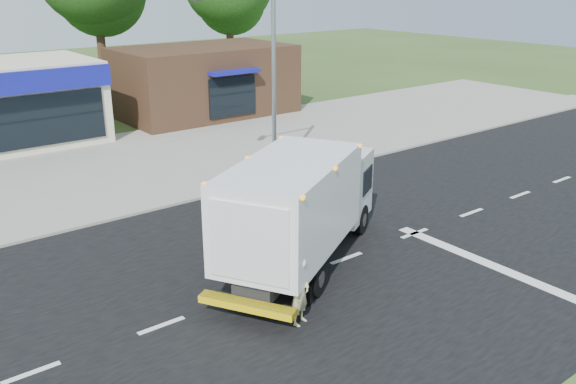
{
  "coord_description": "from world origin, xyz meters",
  "views": [
    {
      "loc": [
        -11.33,
        -11.81,
        7.87
      ],
      "look_at": [
        -0.69,
        1.93,
        1.7
      ],
      "focal_mm": 38.0,
      "sensor_mm": 36.0,
      "label": 1
    }
  ],
  "objects": [
    {
      "name": "lane_markings",
      "position": [
        1.35,
        -1.35,
        0.02
      ],
      "size": [
        55.2,
        7.0,
        0.01
      ],
      "color": "silver",
      "rests_on": "road_asphalt"
    },
    {
      "name": "road_asphalt",
      "position": [
        0.0,
        0.0,
        0.0
      ],
      "size": [
        60.0,
        14.0,
        0.02
      ],
      "primitive_type": "cube",
      "color": "black",
      "rests_on": "ground"
    },
    {
      "name": "traffic_signal_pole",
      "position": [
        2.35,
        7.6,
        4.92
      ],
      "size": [
        3.51,
        0.25,
        8.0
      ],
      "color": "gray",
      "rests_on": "ground"
    },
    {
      "name": "ground",
      "position": [
        0.0,
        0.0,
        0.0
      ],
      "size": [
        120.0,
        120.0,
        0.0
      ],
      "primitive_type": "plane",
      "color": "#385123",
      "rests_on": "ground"
    },
    {
      "name": "sidewalk",
      "position": [
        0.0,
        8.2,
        0.06
      ],
      "size": [
        60.0,
        2.4,
        0.12
      ],
      "primitive_type": "cube",
      "color": "gray",
      "rests_on": "ground"
    },
    {
      "name": "emergency_worker",
      "position": [
        -3.3,
        -1.92,
        0.86
      ],
      "size": [
        0.69,
        0.58,
        1.74
      ],
      "rotation": [
        0.0,
        0.0,
        0.37
      ],
      "color": "tan",
      "rests_on": "ground"
    },
    {
      "name": "ems_box_truck",
      "position": [
        -1.3,
        0.54,
        1.92
      ],
      "size": [
        7.66,
        5.77,
        3.33
      ],
      "rotation": [
        0.0,
        0.0,
        0.53
      ],
      "color": "black",
      "rests_on": "ground"
    },
    {
      "name": "brown_storefront",
      "position": [
        7.0,
        19.98,
        2.0
      ],
      "size": [
        10.0,
        6.7,
        4.0
      ],
      "color": "#382316",
      "rests_on": "ground"
    },
    {
      "name": "parking_apron",
      "position": [
        0.0,
        14.0,
        0.01
      ],
      "size": [
        60.0,
        9.0,
        0.02
      ],
      "primitive_type": "cube",
      "color": "gray",
      "rests_on": "ground"
    }
  ]
}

